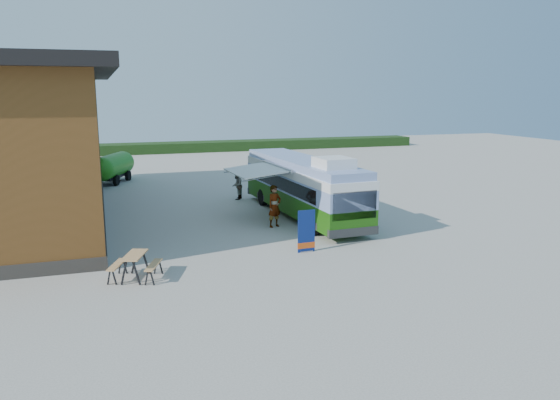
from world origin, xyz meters
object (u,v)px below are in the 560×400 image
object	(u,v)px
bus	(303,185)
person_b	(237,185)
banner	(306,235)
picnic_table	(135,261)
person_a	(275,206)
slurry_tanker	(113,166)

from	to	relation	value
bus	person_b	xyz separation A→B (m)	(-2.11, 5.31, -0.78)
banner	picnic_table	world-z (taller)	banner
picnic_table	banner	bearing A→B (deg)	30.27
person_a	person_b	size ratio (longest dim) A/B	1.19
banner	person_a	distance (m)	4.29
picnic_table	bus	bearing A→B (deg)	59.63
person_b	slurry_tanker	distance (m)	10.77
banner	person_b	distance (m)	11.29
bus	slurry_tanker	size ratio (longest dim) A/B	2.19
bus	person_b	bearing A→B (deg)	108.83
slurry_tanker	banner	bearing A→B (deg)	-47.36
picnic_table	slurry_tanker	bearing A→B (deg)	110.50
person_b	slurry_tanker	world-z (taller)	slurry_tanker
person_a	person_b	world-z (taller)	person_a
person_b	slurry_tanker	bearing A→B (deg)	-112.73
banner	slurry_tanker	size ratio (longest dim) A/B	0.34
banner	picnic_table	size ratio (longest dim) A/B	0.89
banner	person_a	world-z (taller)	person_a
bus	banner	xyz separation A→B (m)	(-2.10, -5.98, -0.91)
person_a	slurry_tanker	world-z (taller)	slurry_tanker
banner	person_a	size ratio (longest dim) A/B	0.86
picnic_table	person_b	world-z (taller)	person_b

